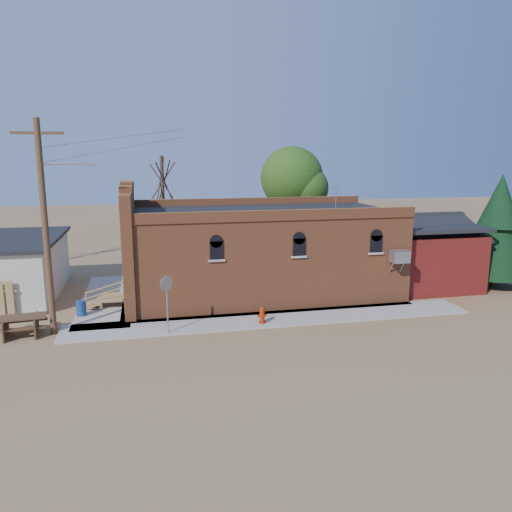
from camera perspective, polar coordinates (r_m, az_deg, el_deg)
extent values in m
plane|color=olive|center=(22.30, -1.14, -8.29)|extent=(120.00, 120.00, 0.00)
cube|color=#9E9991|center=(23.43, 2.05, -7.20)|extent=(19.00, 2.20, 0.08)
cube|color=#9E9991|center=(27.71, -16.58, -4.72)|extent=(2.60, 10.00, 0.08)
cube|color=#A35732|center=(27.30, 0.70, 0.30)|extent=(14.00, 7.00, 4.50)
cube|color=black|center=(26.95, 0.71, 5.11)|extent=(13.80, 6.80, 0.12)
cube|color=#A35732|center=(26.51, -14.20, 1.04)|extent=(0.50, 7.40, 5.80)
cube|color=navy|center=(25.17, -15.08, 2.99)|extent=(0.08, 1.10, 1.56)
cube|color=#96969B|center=(25.74, 16.10, -0.04)|extent=(0.85, 0.65, 0.60)
cube|color=#5C1B0F|center=(30.95, 18.09, -0.16)|extent=(5.00, 6.00, 3.20)
cylinder|color=#462C1C|center=(22.38, -22.92, 2.76)|extent=(0.26, 0.26, 9.00)
cube|color=#462C1C|center=(22.19, -23.72, 12.76)|extent=(2.00, 0.12, 0.12)
cylinder|color=#96969B|center=(22.03, -21.14, 9.83)|extent=(1.80, 0.08, 0.08)
cube|color=#96969B|center=(21.90, -18.51, 9.87)|extent=(0.45, 0.22, 0.14)
cylinder|color=#453127|center=(33.82, -10.53, 4.85)|extent=(0.24, 0.24, 7.50)
cylinder|color=#453127|center=(35.81, 4.05, 4.41)|extent=(0.28, 0.28, 6.30)
sphere|color=#234714|center=(35.58, 4.12, 8.89)|extent=(4.40, 4.40, 4.40)
cylinder|color=#453127|center=(32.18, 25.49, -2.11)|extent=(0.30, 0.30, 1.20)
cone|color=black|center=(31.70, 25.93, 2.82)|extent=(3.60, 3.60, 5.50)
cone|color=black|center=(31.53, 26.18, 5.69)|extent=(2.41, 2.41, 3.00)
cylinder|color=#9E2409|center=(22.75, 0.70, -7.58)|extent=(0.43, 0.43, 0.06)
cylinder|color=#9E2409|center=(22.65, 0.70, -6.82)|extent=(0.29, 0.29, 0.57)
sphere|color=#9E2409|center=(22.56, 0.70, -6.10)|extent=(0.23, 0.23, 0.23)
cylinder|color=#9E2409|center=(22.52, 0.79, -6.92)|extent=(0.14, 0.15, 0.10)
cylinder|color=#9E2409|center=(22.62, 0.34, -6.83)|extent=(0.15, 0.14, 0.10)
cylinder|color=#9E2409|center=(22.68, 1.06, -6.78)|extent=(0.15, 0.14, 0.10)
cylinder|color=#96969B|center=(21.54, -10.11, -5.74)|extent=(0.08, 0.08, 2.30)
cylinder|color=#96969B|center=(21.24, -10.20, -3.07)|extent=(0.55, 0.46, 0.69)
cylinder|color=#A0091F|center=(21.28, -10.21, -3.04)|extent=(0.55, 0.46, 0.69)
cylinder|color=navy|center=(25.08, -19.34, -5.64)|extent=(0.54, 0.54, 0.71)
cube|color=#4E341F|center=(23.65, -26.92, -7.39)|extent=(0.24, 1.59, 0.79)
cube|color=#4E341F|center=(23.48, -23.61, -7.23)|extent=(0.24, 1.59, 0.79)
cube|color=#4E341F|center=(23.43, -25.36, -6.34)|extent=(2.13, 1.13, 0.07)
cube|color=#4E341F|center=(22.94, -25.46, -7.61)|extent=(2.06, 0.51, 0.06)
cube|color=#4E341F|center=(24.12, -25.13, -6.67)|extent=(2.06, 0.51, 0.06)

